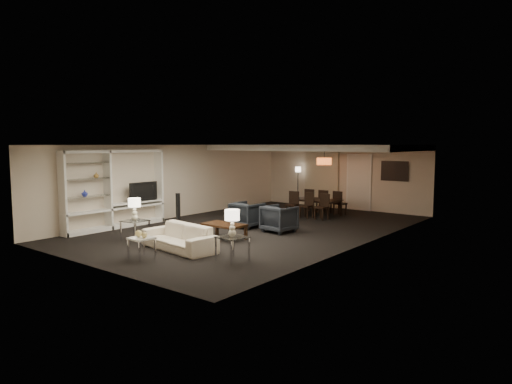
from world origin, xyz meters
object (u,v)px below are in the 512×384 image
at_px(pendant_light, 324,161).
at_px(chair_fl, 311,200).
at_px(vase_blue, 85,193).
at_px(table_lamp_left, 135,209).
at_px(chair_nm, 306,205).
at_px(chair_nr, 322,207).
at_px(coffee_table, 224,231).
at_px(floor_lamp, 298,186).
at_px(table_lamp_right, 232,223).
at_px(chair_nl, 292,204).
at_px(vase_amber, 96,175).
at_px(armchair_left, 247,215).
at_px(armchair_right, 279,219).
at_px(chair_fr, 340,203).
at_px(marble_table, 142,248).
at_px(side_table_right, 232,249).
at_px(sofa, 179,237).
at_px(television, 141,191).
at_px(dining_table, 316,207).
at_px(chair_fm, 325,202).
at_px(side_table_left, 135,230).
at_px(floor_speaker, 178,208).

distance_m(pendant_light, chair_fl, 1.72).
bearing_deg(vase_blue, table_lamp_left, 8.36).
height_order(vase_blue, chair_nm, vase_blue).
bearing_deg(chair_nr, coffee_table, -89.56).
distance_m(chair_nm, floor_lamp, 3.31).
distance_m(table_lamp_right, chair_nl, 6.44).
xyz_separation_m(table_lamp_right, vase_amber, (-5.29, 0.11, 0.81)).
height_order(armchair_left, armchair_right, same).
distance_m(chair_fr, floor_lamp, 2.95).
relative_size(marble_table, chair_nm, 0.55).
relative_size(side_table_right, chair_nm, 0.66).
xyz_separation_m(vase_blue, chair_nr, (4.05, 6.22, -0.72)).
bearing_deg(side_table_right, armchair_left, 124.88).
bearing_deg(chair_fl, vase_amber, 60.99).
relative_size(sofa, coffee_table, 1.82).
bearing_deg(chair_fl, vase_blue, 62.02).
xyz_separation_m(armchair_right, chair_fr, (-0.14, 3.94, 0.05)).
distance_m(table_lamp_right, floor_lamp, 9.37).
distance_m(table_lamp_right, chair_nm, 6.24).
xyz_separation_m(marble_table, chair_nl, (-0.74, 7.04, 0.20)).
relative_size(side_table_right, table_lamp_left, 0.97).
bearing_deg(chair_fl, armchair_right, 101.53).
xyz_separation_m(coffee_table, vase_blue, (-3.59, -1.88, 0.94)).
xyz_separation_m(television, vase_blue, (-0.03, -1.94, 0.10)).
distance_m(armchair_left, marble_table, 4.44).
distance_m(vase_amber, dining_table, 7.47).
relative_size(pendant_light, television, 0.51).
height_order(table_lamp_left, television, television).
bearing_deg(television, chair_nl, -33.31).
relative_size(sofa, chair_nm, 2.40).
bearing_deg(armchair_right, table_lamp_left, 61.35).
bearing_deg(floor_lamp, armchair_right, -62.02).
bearing_deg(chair_nr, chair_nm, -173.54).
distance_m(chair_nl, chair_fr, 1.77).
xyz_separation_m(vase_amber, chair_nr, (4.05, 5.83, -1.20)).
bearing_deg(dining_table, vase_blue, -112.12).
bearing_deg(television, armchair_right, -68.45).
distance_m(coffee_table, floor_lamp, 7.29).
xyz_separation_m(marble_table, vase_amber, (-3.59, 1.21, 1.40)).
xyz_separation_m(coffee_table, chair_fm, (-0.14, 5.64, 0.23)).
bearing_deg(chair_nm, chair_fl, 117.95).
bearing_deg(side_table_left, dining_table, 76.70).
height_order(marble_table, chair_fl, chair_fl).
bearing_deg(vase_amber, pendant_light, 61.75).
relative_size(pendant_light, floor_speaker, 0.55).
bearing_deg(floor_lamp, marble_table, -77.26).
height_order(pendant_light, side_table_left, pendant_light).
height_order(armchair_right, chair_nr, chair_nr).
xyz_separation_m(side_table_left, floor_lamp, (-0.48, 8.53, 0.53)).
xyz_separation_m(dining_table, chair_nm, (0.00, -0.65, 0.14)).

